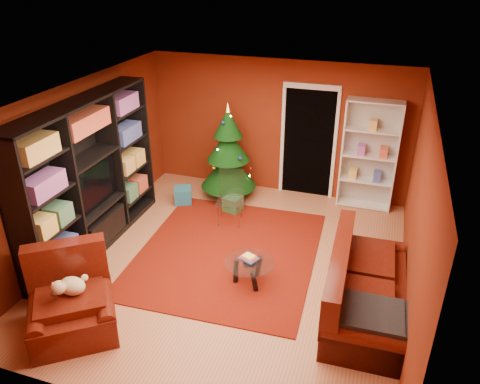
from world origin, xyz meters
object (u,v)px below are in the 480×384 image
(gift_box_red, at_px, (230,197))
(coffee_table, at_px, (250,272))
(christmas_tree, at_px, (228,153))
(acrylic_chair, at_px, (230,201))
(media_unit, at_px, (89,177))
(armchair, at_px, (71,303))
(rug, at_px, (228,252))
(gift_box_green, at_px, (233,204))
(dog, at_px, (72,286))
(white_bookshelf, at_px, (369,156))
(sofa, at_px, (368,282))
(gift_box_teal, at_px, (183,195))

(gift_box_red, distance_m, coffee_table, 2.54)
(christmas_tree, bearing_deg, acrylic_chair, -69.43)
(media_unit, bearing_deg, armchair, -65.79)
(media_unit, relative_size, acrylic_chair, 3.61)
(acrylic_chair, bearing_deg, rug, -84.00)
(gift_box_green, xyz_separation_m, armchair, (-0.89, -3.55, 0.28))
(gift_box_green, height_order, acrylic_chair, acrylic_chair)
(christmas_tree, height_order, dog, christmas_tree)
(rug, bearing_deg, white_bookshelf, 50.42)
(christmas_tree, relative_size, white_bookshelf, 0.91)
(gift_box_red, bearing_deg, gift_box_green, -62.33)
(acrylic_chair, bearing_deg, sofa, -44.19)
(sofa, bearing_deg, rug, 70.51)
(sofa, bearing_deg, gift_box_teal, 58.61)
(christmas_tree, xyz_separation_m, white_bookshelf, (2.55, 0.42, 0.10))
(gift_box_green, xyz_separation_m, sofa, (2.55, -2.04, 0.32))
(rug, height_order, acrylic_chair, acrylic_chair)
(rug, xyz_separation_m, acrylic_chair, (-0.27, 0.91, 0.42))
(white_bookshelf, relative_size, armchair, 1.91)
(gift_box_teal, bearing_deg, armchair, -88.05)
(rug, relative_size, white_bookshelf, 1.52)
(white_bookshelf, bearing_deg, gift_box_green, -156.23)
(white_bookshelf, bearing_deg, sofa, -84.08)
(gift_box_red, height_order, coffee_table, coffee_table)
(gift_box_red, relative_size, coffee_table, 0.27)
(dog, bearing_deg, white_bookshelf, 18.15)
(white_bookshelf, xyz_separation_m, sofa, (0.28, -3.02, -0.56))
(rug, xyz_separation_m, media_unit, (-2.11, -0.37, 1.19))
(gift_box_green, bearing_deg, white_bookshelf, 23.13)
(rug, xyz_separation_m, gift_box_red, (-0.54, 1.66, 0.09))
(gift_box_green, relative_size, coffee_table, 0.40)
(media_unit, xyz_separation_m, christmas_tree, (1.47, 2.25, -0.28))
(christmas_tree, bearing_deg, gift_box_teal, -143.30)
(white_bookshelf, height_order, sofa, white_bookshelf)
(gift_box_red, bearing_deg, sofa, -41.06)
(gift_box_teal, height_order, sofa, sofa)
(sofa, relative_size, coffee_table, 2.94)
(christmas_tree, distance_m, gift_box_teal, 1.19)
(media_unit, relative_size, gift_box_teal, 9.84)
(armchair, xyz_separation_m, dog, (0.01, 0.07, 0.21))
(acrylic_chair, bearing_deg, dog, -118.46)
(gift_box_red, xyz_separation_m, armchair, (-0.72, -3.87, 0.33))
(gift_box_green, bearing_deg, rug, -74.64)
(rug, relative_size, media_unit, 1.02)
(armchair, height_order, dog, armchair)
(white_bookshelf, distance_m, sofa, 3.08)
(white_bookshelf, bearing_deg, media_unit, -145.70)
(christmas_tree, xyz_separation_m, gift_box_red, (0.10, -0.23, -0.82))
(media_unit, relative_size, gift_box_green, 10.78)
(gift_box_teal, xyz_separation_m, coffee_table, (1.93, -1.97, 0.03))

